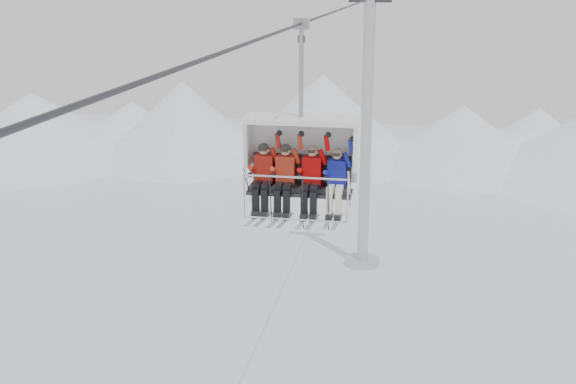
% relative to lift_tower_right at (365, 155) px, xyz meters
% --- Properties ---
extents(ridgeline, '(72.00, 21.00, 7.00)m').
position_rel_lift_tower_right_xyz_m(ridgeline, '(-1.58, 20.05, -2.94)').
color(ridgeline, white).
rests_on(ridgeline, ground).
extents(lift_tower_right, '(2.00, 1.80, 13.48)m').
position_rel_lift_tower_right_xyz_m(lift_tower_right, '(0.00, 0.00, 0.00)').
color(lift_tower_right, '#B3B6BB').
rests_on(lift_tower_right, ground).
extents(haul_cable, '(0.06, 50.00, 0.06)m').
position_rel_lift_tower_right_xyz_m(haul_cable, '(0.00, -22.00, 7.52)').
color(haul_cable, '#2D2D32').
rests_on(haul_cable, lift_tower_left).
extents(chairlift_carrier, '(2.33, 1.17, 3.98)m').
position_rel_lift_tower_right_xyz_m(chairlift_carrier, '(0.00, -20.36, 4.89)').
color(chairlift_carrier, black).
rests_on(chairlift_carrier, haul_cable).
extents(skier_far_left, '(0.40, 1.69, 1.59)m').
position_rel_lift_tower_right_xyz_m(skier_far_left, '(-0.77, -20.67, 4.42)').
color(skier_far_left, '#AD1B11').
rests_on(skier_far_left, chairlift_carrier).
extents(skier_center_left, '(0.40, 1.69, 1.59)m').
position_rel_lift_tower_right_xyz_m(skier_center_left, '(-0.31, -20.67, 4.42)').
color(skier_center_left, '#B62E19').
rests_on(skier_center_left, chairlift_carrier).
extents(skier_center_right, '(0.40, 1.69, 1.59)m').
position_rel_lift_tower_right_xyz_m(skier_center_right, '(0.25, -20.67, 4.42)').
color(skier_center_right, '#C30607').
rests_on(skier_center_right, chairlift_carrier).
extents(skier_far_right, '(0.37, 1.69, 1.51)m').
position_rel_lift_tower_right_xyz_m(skier_far_right, '(0.77, -20.67, 4.40)').
color(skier_far_right, '#141A94').
rests_on(skier_far_right, chairlift_carrier).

